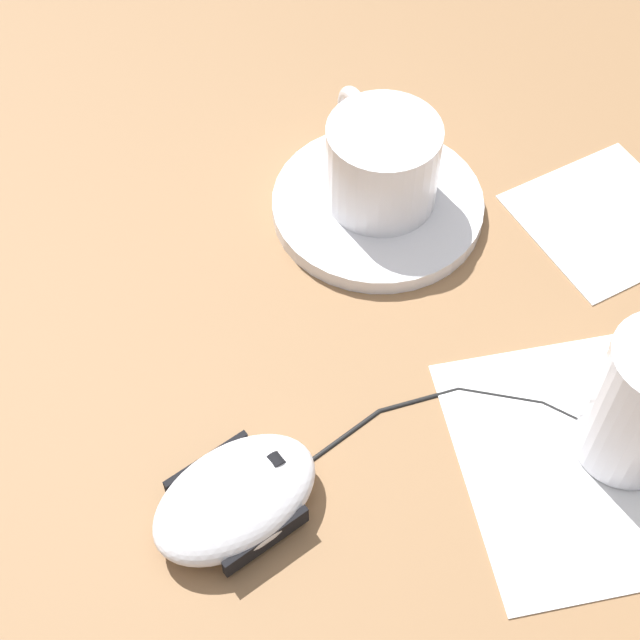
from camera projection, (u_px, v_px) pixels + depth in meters
name	position (u px, v px, depth m)	size (l,w,h in m)	color
ground_plane	(483.00, 368.00, 0.64)	(3.00, 3.00, 0.00)	olive
saucer	(382.00, 206.00, 0.71)	(0.15, 0.15, 0.01)	white
coffee_cup	(386.00, 163.00, 0.68)	(0.09, 0.10, 0.07)	white
computer_mouse	(242.00, 500.00, 0.56)	(0.12, 0.12, 0.03)	silver
mouse_cable	(583.00, 458.00, 0.60)	(0.32, 0.10, 0.00)	black
napkin_under_glass	(605.00, 459.00, 0.60)	(0.17, 0.17, 0.00)	white
napkin_spare	(611.00, 220.00, 0.71)	(0.11, 0.11, 0.00)	white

